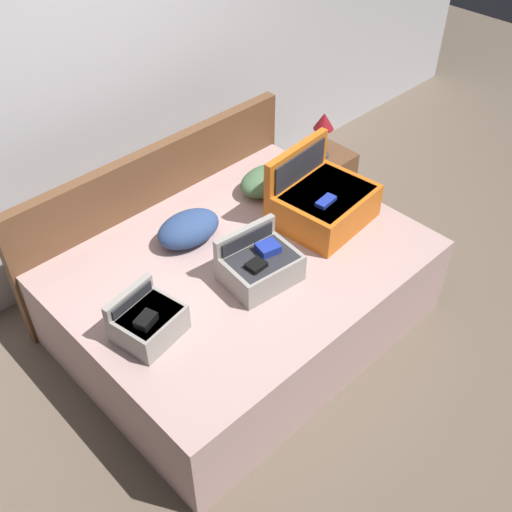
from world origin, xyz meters
TOP-DOWN VIEW (x-y plane):
  - ground_plane at (0.00, 0.00)m, footprint 12.00×12.00m
  - back_wall at (0.00, 1.65)m, footprint 8.00×0.10m
  - bed at (0.00, 0.40)m, footprint 2.09×1.57m
  - headboard at (0.00, 1.23)m, footprint 2.13×0.08m
  - hard_case_large at (0.62, 0.33)m, footprint 0.61×0.55m
  - hard_case_medium at (-0.04, 0.21)m, footprint 0.44×0.36m
  - hard_case_small at (-0.74, 0.30)m, footprint 0.37×0.34m
  - pillow_near_headboard at (-0.12, 0.75)m, footprint 0.43×0.30m
  - pillow_center_head at (0.59, 0.79)m, footprint 0.42×0.30m
  - nightstand at (1.32, 0.94)m, footprint 0.44×0.40m
  - table_lamp at (1.32, 0.94)m, footprint 0.15×0.15m

SIDE VIEW (x-z plane):
  - ground_plane at x=0.00m, z-range 0.00..0.00m
  - nightstand at x=1.32m, z-range 0.00..0.46m
  - bed at x=0.00m, z-range 0.00..0.57m
  - headboard at x=0.00m, z-range 0.00..0.96m
  - pillow_center_head at x=0.59m, z-range 0.57..0.73m
  - pillow_near_headboard at x=-0.12m, z-range 0.57..0.75m
  - hard_case_small at x=-0.74m, z-range 0.54..0.79m
  - hard_case_medium at x=-0.04m, z-range 0.53..0.81m
  - hard_case_large at x=0.62m, z-range 0.48..0.93m
  - table_lamp at x=1.32m, z-range 0.55..0.91m
  - back_wall at x=0.00m, z-range 0.00..2.60m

